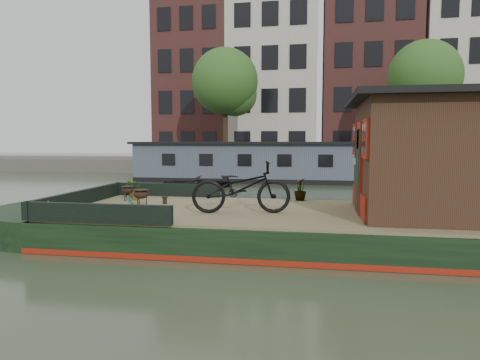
% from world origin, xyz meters
% --- Properties ---
extents(ground, '(120.00, 120.00, 0.00)m').
position_xyz_m(ground, '(0.00, 0.00, 0.00)').
color(ground, '#2A3723').
rests_on(ground, ground).
extents(houseboat_hull, '(14.01, 4.02, 0.60)m').
position_xyz_m(houseboat_hull, '(-1.33, 0.00, 0.27)').
color(houseboat_hull, black).
rests_on(houseboat_hull, ground).
extents(houseboat_deck, '(11.80, 3.80, 0.05)m').
position_xyz_m(houseboat_deck, '(0.00, 0.00, 0.62)').
color(houseboat_deck, '#857B52').
rests_on(houseboat_deck, houseboat_hull).
extents(bow_bulwark, '(3.00, 4.00, 0.35)m').
position_xyz_m(bow_bulwark, '(-5.07, 0.00, 0.82)').
color(bow_bulwark, black).
rests_on(bow_bulwark, houseboat_deck).
extents(cabin, '(4.00, 3.50, 2.42)m').
position_xyz_m(cabin, '(2.19, 0.00, 1.88)').
color(cabin, black).
rests_on(cabin, houseboat_deck).
extents(bicycle, '(2.17, 1.11, 1.09)m').
position_xyz_m(bicycle, '(-2.00, -0.43, 1.19)').
color(bicycle, black).
rests_on(bicycle, houseboat_deck).
extents(potted_plant_a, '(0.21, 0.22, 0.35)m').
position_xyz_m(potted_plant_a, '(-4.31, -0.87, 0.82)').
color(potted_plant_a, maroon).
rests_on(potted_plant_a, houseboat_deck).
extents(potted_plant_c, '(0.50, 0.45, 0.48)m').
position_xyz_m(potted_plant_c, '(-5.08, 1.04, 0.89)').
color(potted_plant_c, '#B16633').
rests_on(potted_plant_c, houseboat_deck).
extents(potted_plant_d, '(0.39, 0.39, 0.57)m').
position_xyz_m(potted_plant_d, '(-0.85, 1.70, 0.94)').
color(potted_plant_d, brown).
rests_on(potted_plant_d, houseboat_deck).
extents(potted_plant_e, '(0.21, 0.22, 0.34)m').
position_xyz_m(potted_plant_e, '(-5.60, -1.70, 0.82)').
color(potted_plant_e, brown).
rests_on(potted_plant_e, houseboat_deck).
extents(brazier_front, '(0.50, 0.50, 0.41)m').
position_xyz_m(brazier_front, '(-4.38, -0.09, 0.86)').
color(brazier_front, black).
rests_on(brazier_front, houseboat_deck).
extents(brazier_rear, '(0.43, 0.43, 0.37)m').
position_xyz_m(brazier_rear, '(-5.16, 0.90, 0.83)').
color(brazier_rear, black).
rests_on(brazier_rear, houseboat_deck).
extents(bollard_port, '(0.15, 0.15, 0.17)m').
position_xyz_m(bollard_port, '(-4.04, 0.53, 0.74)').
color(bollard_port, black).
rests_on(bollard_port, houseboat_deck).
extents(bollard_stbd, '(0.16, 0.16, 0.18)m').
position_xyz_m(bollard_stbd, '(-4.69, -1.62, 0.74)').
color(bollard_stbd, black).
rests_on(bollard_stbd, houseboat_deck).
extents(dinghy, '(3.63, 2.89, 0.67)m').
position_xyz_m(dinghy, '(-5.81, 10.06, 0.34)').
color(dinghy, black).
rests_on(dinghy, ground).
extents(far_houseboat, '(20.40, 4.40, 2.11)m').
position_xyz_m(far_houseboat, '(0.00, 14.00, 0.97)').
color(far_houseboat, '#495161').
rests_on(far_houseboat, ground).
extents(quay, '(60.00, 6.00, 0.90)m').
position_xyz_m(quay, '(0.00, 20.50, 0.45)').
color(quay, '#47443F').
rests_on(quay, ground).
extents(townhouse_row, '(27.25, 8.00, 16.50)m').
position_xyz_m(townhouse_row, '(0.15, 27.50, 7.90)').
color(townhouse_row, brown).
rests_on(townhouse_row, ground).
extents(tree_left, '(4.40, 4.40, 7.40)m').
position_xyz_m(tree_left, '(-6.36, 19.07, 5.89)').
color(tree_left, '#332316').
rests_on(tree_left, quay).
extents(tree_right, '(4.40, 4.40, 7.40)m').
position_xyz_m(tree_right, '(6.14, 19.07, 5.89)').
color(tree_right, '#332316').
rests_on(tree_right, quay).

